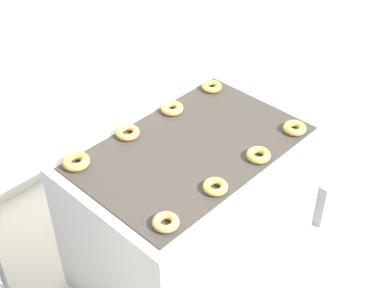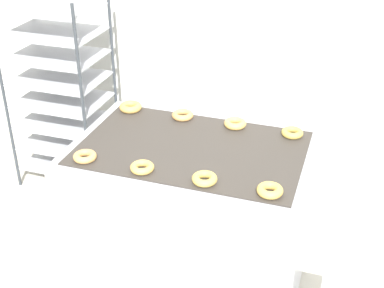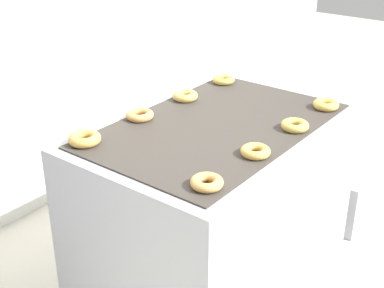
# 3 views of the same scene
# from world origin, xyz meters

# --- Properties ---
(wall_back) EXTENTS (8.00, 0.05, 2.80)m
(wall_back) POSITION_xyz_m (0.00, 2.12, 1.40)
(wall_back) COLOR silver
(wall_back) RESTS_ON ground_plane
(fryer_machine) EXTENTS (1.38, 0.92, 0.96)m
(fryer_machine) POSITION_xyz_m (0.00, 0.71, 0.48)
(fryer_machine) COLOR #A8AAB2
(fryer_machine) RESTS_ON ground_plane
(glaze_bin) EXTENTS (0.39, 0.33, 0.35)m
(glaze_bin) POSITION_xyz_m (1.02, 0.41, 0.18)
(glaze_bin) COLOR #A8AAB2
(glaze_bin) RESTS_ON ground_plane
(donut_near_left) EXTENTS (0.13, 0.13, 0.04)m
(donut_near_left) POSITION_xyz_m (-0.51, 0.39, 0.98)
(donut_near_left) COLOR tan
(donut_near_left) RESTS_ON fryer_machine
(donut_near_midleft) EXTENTS (0.13, 0.13, 0.04)m
(donut_near_midleft) POSITION_xyz_m (-0.17, 0.39, 0.98)
(donut_near_midleft) COLOR gold
(donut_near_midleft) RESTS_ON fryer_machine
(donut_near_midright) EXTENTS (0.13, 0.13, 0.04)m
(donut_near_midright) POSITION_xyz_m (0.18, 0.38, 0.98)
(donut_near_midright) COLOR tan
(donut_near_midright) RESTS_ON fryer_machine
(donut_near_right) EXTENTS (0.13, 0.13, 0.04)m
(donut_near_right) POSITION_xyz_m (0.51, 0.38, 0.98)
(donut_near_right) COLOR gold
(donut_near_right) RESTS_ON fryer_machine
(donut_far_left) EXTENTS (0.15, 0.15, 0.05)m
(donut_far_left) POSITION_xyz_m (-0.54, 1.05, 0.98)
(donut_far_left) COLOR gold
(donut_far_left) RESTS_ON fryer_machine
(donut_far_midleft) EXTENTS (0.14, 0.14, 0.04)m
(donut_far_midleft) POSITION_xyz_m (-0.18, 1.05, 0.98)
(donut_far_midleft) COLOR tan
(donut_far_midleft) RESTS_ON fryer_machine
(donut_far_midright) EXTENTS (0.14, 0.14, 0.04)m
(donut_far_midright) POSITION_xyz_m (0.17, 1.04, 0.98)
(donut_far_midright) COLOR tan
(donut_far_midright) RESTS_ON fryer_machine
(donut_far_right) EXTENTS (0.13, 0.13, 0.04)m
(donut_far_right) POSITION_xyz_m (0.52, 1.03, 0.98)
(donut_far_right) COLOR gold
(donut_far_right) RESTS_ON fryer_machine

